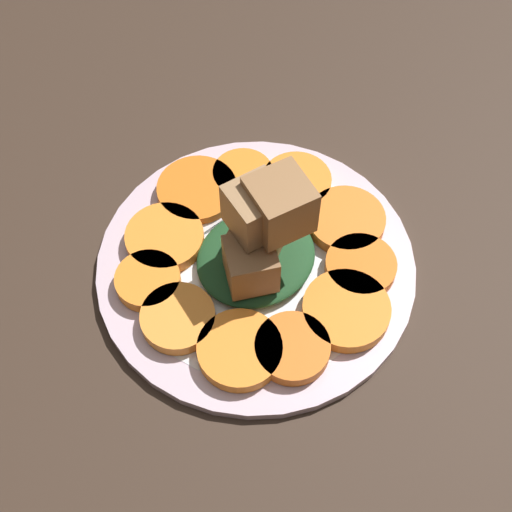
# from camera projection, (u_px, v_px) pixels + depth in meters

# --- Properties ---
(table_slab) EXTENTS (1.20, 1.20, 0.02)m
(table_slab) POSITION_uv_depth(u_px,v_px,m) (256.00, 273.00, 0.68)
(table_slab) COLOR #38281E
(table_slab) RESTS_ON ground
(plate) EXTENTS (0.30, 0.30, 0.01)m
(plate) POSITION_uv_depth(u_px,v_px,m) (256.00, 265.00, 0.66)
(plate) COLOR silver
(plate) RESTS_ON table_slab
(carrot_slice_0) EXTENTS (0.08, 0.08, 0.01)m
(carrot_slice_0) POSITION_uv_depth(u_px,v_px,m) (197.00, 191.00, 0.69)
(carrot_slice_0) COLOR orange
(carrot_slice_0) RESTS_ON plate
(carrot_slice_1) EXTENTS (0.07, 0.07, 0.01)m
(carrot_slice_1) POSITION_uv_depth(u_px,v_px,m) (165.00, 238.00, 0.66)
(carrot_slice_1) COLOR orange
(carrot_slice_1) RESTS_ON plate
(carrot_slice_2) EXTENTS (0.06, 0.06, 0.01)m
(carrot_slice_2) POSITION_uv_depth(u_px,v_px,m) (148.00, 281.00, 0.64)
(carrot_slice_2) COLOR orange
(carrot_slice_2) RESTS_ON plate
(carrot_slice_3) EXTENTS (0.07, 0.07, 0.01)m
(carrot_slice_3) POSITION_uv_depth(u_px,v_px,m) (180.00, 321.00, 0.62)
(carrot_slice_3) COLOR orange
(carrot_slice_3) RESTS_ON plate
(carrot_slice_4) EXTENTS (0.07, 0.07, 0.01)m
(carrot_slice_4) POSITION_uv_depth(u_px,v_px,m) (240.00, 350.00, 0.60)
(carrot_slice_4) COLOR orange
(carrot_slice_4) RESTS_ON plate
(carrot_slice_5) EXTENTS (0.06, 0.06, 0.01)m
(carrot_slice_5) POSITION_uv_depth(u_px,v_px,m) (292.00, 348.00, 0.60)
(carrot_slice_5) COLOR orange
(carrot_slice_5) RESTS_ON plate
(carrot_slice_6) EXTENTS (0.08, 0.08, 0.01)m
(carrot_slice_6) POSITION_uv_depth(u_px,v_px,m) (346.00, 310.00, 0.62)
(carrot_slice_6) COLOR orange
(carrot_slice_6) RESTS_ON plate
(carrot_slice_7) EXTENTS (0.06, 0.06, 0.01)m
(carrot_slice_7) POSITION_uv_depth(u_px,v_px,m) (361.00, 266.00, 0.65)
(carrot_slice_7) COLOR orange
(carrot_slice_7) RESTS_ON plate
(carrot_slice_8) EXTENTS (0.07, 0.07, 0.01)m
(carrot_slice_8) POSITION_uv_depth(u_px,v_px,m) (346.00, 221.00, 0.68)
(carrot_slice_8) COLOR orange
(carrot_slice_8) RESTS_ON plate
(carrot_slice_9) EXTENTS (0.07, 0.07, 0.01)m
(carrot_slice_9) POSITION_uv_depth(u_px,v_px,m) (297.00, 182.00, 0.70)
(carrot_slice_9) COLOR orange
(carrot_slice_9) RESTS_ON plate
(carrot_slice_10) EXTENTS (0.06, 0.06, 0.01)m
(carrot_slice_10) POSITION_uv_depth(u_px,v_px,m) (243.00, 175.00, 0.70)
(carrot_slice_10) COLOR orange
(carrot_slice_10) RESTS_ON plate
(center_pile) EXTENTS (0.11, 0.10, 0.11)m
(center_pile) POSITION_uv_depth(u_px,v_px,m) (260.00, 238.00, 0.62)
(center_pile) COLOR #1E4723
(center_pile) RESTS_ON plate
(fork) EXTENTS (0.17, 0.03, 0.00)m
(fork) POSITION_uv_depth(u_px,v_px,m) (213.00, 222.00, 0.68)
(fork) COLOR silver
(fork) RESTS_ON plate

